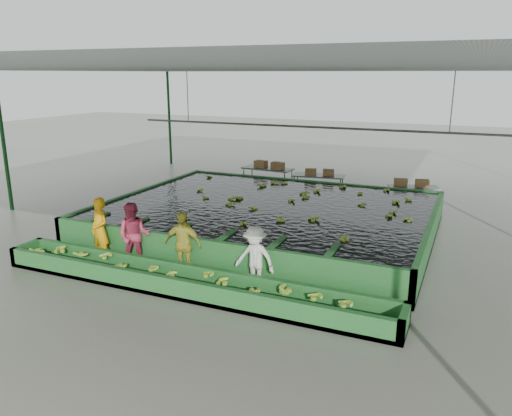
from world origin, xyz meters
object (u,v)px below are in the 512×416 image
at_px(flotation_tank, 269,217).
at_px(worker_b, 134,235).
at_px(box_stack_right, 411,186).
at_px(box_stack_mid, 319,175).
at_px(worker_d, 255,258).
at_px(box_stack_left, 269,168).
at_px(worker_a, 100,230).
at_px(worker_c, 183,244).
at_px(packing_table_left, 268,179).
at_px(packing_table_mid, 318,186).
at_px(sorting_trough, 185,282).
at_px(packing_table_right, 413,197).

relative_size(flotation_tank, worker_b, 5.78).
relative_size(worker_b, box_stack_right, 1.38).
height_order(worker_b, box_stack_mid, worker_b).
distance_m(worker_d, box_stack_mid, 9.24).
bearing_deg(box_stack_left, flotation_tank, -67.84).
relative_size(worker_d, box_stack_left, 1.14).
relative_size(worker_a, box_stack_mid, 1.52).
xyz_separation_m(worker_c, worker_d, (1.95, 0.00, -0.07)).
relative_size(flotation_tank, box_stack_mid, 8.68).
distance_m(packing_table_left, packing_table_mid, 2.43).
distance_m(sorting_trough, box_stack_right, 10.59).
bearing_deg(worker_d, box_stack_mid, 101.19).
relative_size(worker_b, packing_table_right, 0.96).
bearing_deg(box_stack_right, flotation_tank, -128.48).
bearing_deg(box_stack_mid, worker_b, -103.52).
height_order(sorting_trough, packing_table_left, packing_table_left).
height_order(packing_table_left, box_stack_left, box_stack_left).
xyz_separation_m(worker_a, box_stack_right, (6.88, 9.07, -0.05)).
bearing_deg(packing_table_mid, worker_b, -103.07).
bearing_deg(box_stack_mid, worker_c, -94.60).
xyz_separation_m(flotation_tank, worker_d, (1.43, -4.30, 0.32)).
bearing_deg(packing_table_right, packing_table_left, 175.01).
height_order(worker_b, worker_d, worker_b).
relative_size(sorting_trough, box_stack_left, 7.45).
xyz_separation_m(sorting_trough, packing_table_right, (3.88, 9.89, 0.16)).
bearing_deg(packing_table_left, worker_d, -69.15).
bearing_deg(worker_a, worker_c, 20.18).
xyz_separation_m(worker_a, box_stack_left, (0.94, 9.57, 0.11)).
height_order(flotation_tank, box_stack_mid, box_stack_mid).
relative_size(sorting_trough, worker_d, 6.52).
xyz_separation_m(worker_d, box_stack_mid, (-1.21, 9.16, 0.17)).
height_order(packing_table_mid, box_stack_right, box_stack_right).
bearing_deg(worker_c, flotation_tank, 76.67).
relative_size(flotation_tank, box_stack_left, 7.45).
distance_m(flotation_tank, box_stack_left, 5.71).
distance_m(sorting_trough, worker_b, 2.23).
distance_m(worker_b, packing_table_mid, 9.48).
bearing_deg(flotation_tank, worker_b, -114.80).
height_order(worker_b, box_stack_left, worker_b).
height_order(packing_table_left, box_stack_mid, box_stack_mid).
height_order(box_stack_left, box_stack_mid, box_stack_left).
bearing_deg(packing_table_left, worker_c, -79.88).
xyz_separation_m(worker_a, worker_c, (2.56, 0.00, -0.04)).
relative_size(packing_table_right, box_stack_left, 1.35).
bearing_deg(flotation_tank, worker_a, -125.67).
relative_size(flotation_tank, packing_table_right, 5.52).
bearing_deg(packing_table_right, worker_b, -122.83).
bearing_deg(worker_c, sorting_trough, -63.29).
relative_size(flotation_tank, packing_table_mid, 4.84).
xyz_separation_m(packing_table_mid, packing_table_right, (3.73, -0.13, -0.06)).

